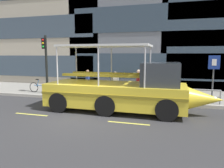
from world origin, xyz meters
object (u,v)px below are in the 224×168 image
pedestrian_mid_left (138,80)px  pedestrian_mid_right (115,81)px  traffic_light_pole (46,59)px  pedestrian_near_stern (88,79)px  duck_tour_boat (125,90)px  pedestrian_near_bow (174,82)px  leaned_bicycle (40,87)px  parking_sign (214,71)px

pedestrian_mid_left → pedestrian_mid_right: 1.55m
traffic_light_pole → pedestrian_near_stern: traffic_light_pole is taller
pedestrian_mid_right → pedestrian_near_stern: 2.15m
duck_tour_boat → pedestrian_mid_right: 3.51m
pedestrian_near_bow → pedestrian_mid_left: bearing=166.2°
leaned_bicycle → duck_tour_boat: bearing=-21.1°
pedestrian_mid_left → pedestrian_mid_right: bearing=-162.8°
parking_sign → duck_tour_boat: size_ratio=0.30×
pedestrian_mid_right → pedestrian_mid_left: bearing=17.2°
traffic_light_pole → pedestrian_near_bow: bearing=4.1°
parking_sign → leaned_bicycle: (-11.27, 0.02, -1.42)m
duck_tour_boat → pedestrian_mid_right: duck_tour_boat is taller
pedestrian_near_stern → pedestrian_near_bow: bearing=-4.4°
parking_sign → duck_tour_boat: bearing=-149.8°
pedestrian_near_stern → parking_sign: bearing=-6.8°
parking_sign → pedestrian_near_bow: parking_sign is taller
leaned_bicycle → pedestrian_near_stern: pedestrian_near_stern is taller
traffic_light_pole → pedestrian_near_stern: bearing=22.1°
leaned_bicycle → pedestrian_mid_left: bearing=8.8°
pedestrian_near_stern → duck_tour_boat: bearing=-45.4°
duck_tour_boat → pedestrian_mid_left: size_ratio=5.12×
parking_sign → leaned_bicycle: parking_sign is taller
leaned_bicycle → duck_tour_boat: 7.29m
leaned_bicycle → pedestrian_near_stern: 3.46m
leaned_bicycle → duck_tour_boat: (6.79, -2.62, 0.52)m
pedestrian_near_bow → pedestrian_near_stern: 5.94m
duck_tour_boat → pedestrian_near_stern: 5.01m
traffic_light_pole → pedestrian_mid_left: traffic_light_pole is taller
parking_sign → pedestrian_near_stern: parking_sign is taller
traffic_light_pole → pedestrian_near_stern: (2.64, 1.07, -1.44)m
pedestrian_near_bow → pedestrian_mid_right: size_ratio=1.08×
parking_sign → duck_tour_boat: (-4.48, -2.61, -0.90)m
traffic_light_pole → duck_tour_boat: bearing=-22.1°
pedestrian_mid_right → pedestrian_near_stern: bearing=171.0°
pedestrian_mid_left → pedestrian_near_stern: bearing=-178.1°
traffic_light_pole → pedestrian_near_stern: 3.19m
duck_tour_boat → pedestrian_near_stern: (-3.52, 3.56, 0.09)m
parking_sign → pedestrian_mid_left: 4.59m
pedestrian_mid_left → pedestrian_mid_right: size_ratio=1.09×
leaned_bicycle → duck_tour_boat: size_ratio=0.20×
duck_tour_boat → pedestrian_near_stern: size_ratio=5.37×
leaned_bicycle → pedestrian_mid_right: 5.46m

